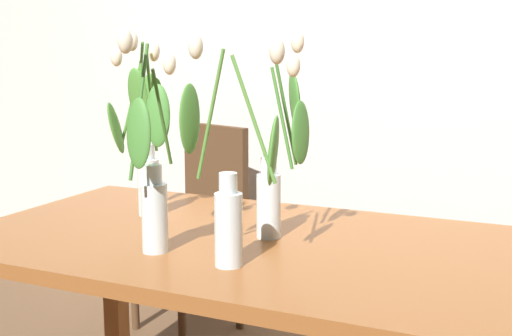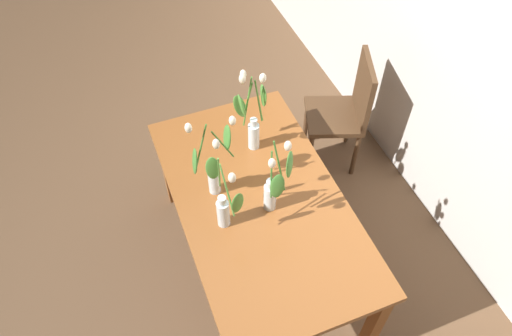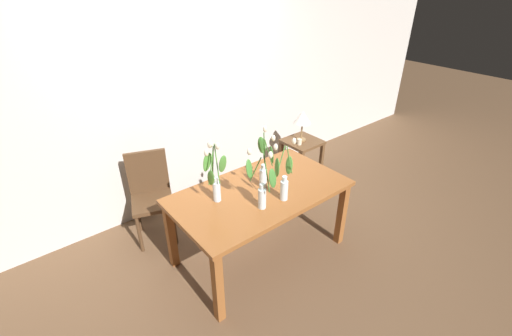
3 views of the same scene
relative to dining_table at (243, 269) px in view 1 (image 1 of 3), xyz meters
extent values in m
cube|color=beige|center=(0.00, 1.36, 0.70)|extent=(9.00, 0.10, 2.70)
cube|color=brown|center=(0.00, 0.00, 0.07)|extent=(1.60, 0.90, 0.04)
cube|color=brown|center=(-0.74, 0.39, -0.30)|extent=(0.07, 0.07, 0.70)
cylinder|color=silver|center=(-0.15, -0.21, 0.18)|extent=(0.07, 0.07, 0.18)
cylinder|color=silver|center=(-0.15, -0.21, 0.30)|extent=(0.04, 0.04, 0.05)
cylinder|color=silver|center=(-0.15, -0.21, 0.15)|extent=(0.06, 0.06, 0.11)
cylinder|color=#3D752D|center=(-0.17, -0.14, 0.43)|extent=(0.03, 0.12, 0.26)
ellipsoid|color=#F2E5C6|center=(-0.18, -0.08, 0.57)|extent=(0.04, 0.04, 0.06)
ellipsoid|color=#427F33|center=(-0.20, -0.11, 0.44)|extent=(0.08, 0.06, 0.17)
cylinder|color=#3D752D|center=(-0.15, -0.26, 0.46)|extent=(0.01, 0.09, 0.33)
ellipsoid|color=#F2E5C6|center=(-0.16, -0.31, 0.63)|extent=(0.04, 0.04, 0.06)
ellipsoid|color=#427F33|center=(-0.13, -0.31, 0.41)|extent=(0.08, 0.05, 0.18)
cylinder|color=silver|center=(0.07, -0.24, 0.18)|extent=(0.07, 0.07, 0.18)
cylinder|color=silver|center=(0.07, -0.24, 0.30)|extent=(0.04, 0.04, 0.05)
cylinder|color=silver|center=(0.07, -0.24, 0.15)|extent=(0.06, 0.06, 0.11)
cylinder|color=#56933D|center=(0.13, -0.22, 0.45)|extent=(0.11, 0.03, 0.30)
ellipsoid|color=#F2E5C6|center=(0.19, -0.21, 0.61)|extent=(0.04, 0.04, 0.06)
ellipsoid|color=#4C8E38|center=(0.17, -0.18, 0.37)|extent=(0.05, 0.08, 0.17)
cylinder|color=#56933D|center=(0.02, -0.22, 0.45)|extent=(0.09, 0.03, 0.32)
ellipsoid|color=#F2E5C6|center=(-0.02, -0.21, 0.62)|extent=(0.04, 0.04, 0.06)
ellipsoid|color=#4C8E38|center=(-0.03, -0.24, 0.45)|extent=(0.04, 0.07, 0.17)
cylinder|color=silver|center=(0.06, 0.03, 0.18)|extent=(0.07, 0.07, 0.18)
cylinder|color=silver|center=(0.06, 0.03, 0.30)|extent=(0.04, 0.04, 0.05)
cylinder|color=silver|center=(0.06, 0.03, 0.15)|extent=(0.06, 0.06, 0.11)
cylinder|color=#3D752D|center=(0.11, 0.02, 0.43)|extent=(0.08, 0.04, 0.27)
ellipsoid|color=#F2E5C6|center=(0.15, 0.00, 0.57)|extent=(0.04, 0.04, 0.06)
ellipsoid|color=#427F33|center=(0.16, 0.03, 0.39)|extent=(0.05, 0.09, 0.18)
cylinder|color=#3D752D|center=(0.10, 0.06, 0.46)|extent=(0.06, 0.06, 0.34)
ellipsoid|color=#F2E5C6|center=(0.12, 0.09, 0.63)|extent=(0.04, 0.04, 0.06)
ellipsoid|color=#427F33|center=(0.11, 0.11, 0.47)|extent=(0.08, 0.07, 0.18)
cylinder|color=silver|center=(-0.39, 0.11, 0.18)|extent=(0.07, 0.07, 0.18)
cylinder|color=silver|center=(-0.39, 0.11, 0.30)|extent=(0.04, 0.04, 0.05)
cylinder|color=silver|center=(-0.39, 0.11, 0.15)|extent=(0.06, 0.06, 0.11)
cylinder|color=#478433|center=(-0.43, 0.10, 0.44)|extent=(0.08, 0.03, 0.29)
ellipsoid|color=#F2E5C6|center=(-0.47, 0.09, 0.59)|extent=(0.04, 0.04, 0.06)
ellipsoid|color=#4C8E38|center=(-0.47, 0.06, 0.37)|extent=(0.05, 0.12, 0.18)
cylinder|color=#478433|center=(-0.39, 0.15, 0.45)|extent=(0.01, 0.06, 0.31)
ellipsoid|color=#F2E5C6|center=(-0.39, 0.17, 0.61)|extent=(0.04, 0.04, 0.06)
ellipsoid|color=#4C8E38|center=(-0.42, 0.19, 0.46)|extent=(0.09, 0.04, 0.18)
cylinder|color=#478433|center=(-0.39, 0.08, 0.46)|extent=(0.01, 0.06, 0.34)
ellipsoid|color=#F2E5C6|center=(-0.39, 0.05, 0.64)|extent=(0.04, 0.04, 0.06)
ellipsoid|color=#4C8E38|center=(-0.36, 0.04, 0.48)|extent=(0.07, 0.06, 0.17)
cylinder|color=#478433|center=(-0.39, 0.14, 0.45)|extent=(0.01, 0.05, 0.32)
ellipsoid|color=#F2E5C6|center=(-0.39, 0.17, 0.61)|extent=(0.04, 0.04, 0.06)
ellipsoid|color=#4C8E38|center=(-0.41, 0.19, 0.44)|extent=(0.12, 0.03, 0.18)
cube|color=#4C331E|center=(-0.69, 0.86, -0.20)|extent=(0.51, 0.51, 0.04)
cylinder|color=#4C331E|center=(-0.59, 0.64, -0.43)|extent=(0.04, 0.04, 0.43)
cylinder|color=#4C331E|center=(-0.91, 0.76, -0.43)|extent=(0.04, 0.04, 0.43)
cylinder|color=#4C331E|center=(-0.47, 0.96, -0.43)|extent=(0.04, 0.04, 0.43)
cylinder|color=#4C331E|center=(-0.79, 1.08, -0.43)|extent=(0.04, 0.04, 0.43)
cube|color=#4C331E|center=(-0.63, 1.03, 0.05)|extent=(0.39, 0.17, 0.46)
camera|label=1|loc=(0.75, -1.59, 0.60)|focal=45.46mm
camera|label=2|loc=(1.46, -0.59, 2.29)|focal=33.94mm
camera|label=3|loc=(-1.70, -2.04, 1.84)|focal=24.63mm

